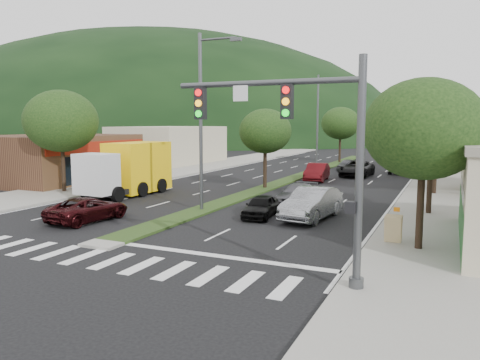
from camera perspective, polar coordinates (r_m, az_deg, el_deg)
The scene contains 29 objects.
ground at distance 20.72m, azimuth -15.63°, elevation -7.43°, with size 160.00×160.00×0.00m, color black.
sidewalk_right at distance 40.60m, azimuth 23.51°, elevation -0.66°, with size 5.00×90.00×0.15m, color gray.
sidewalk_left at distance 48.22m, azimuth -8.37°, elevation 0.97°, with size 6.00×90.00×0.15m, color gray.
median at distance 45.48m, azimuth 7.66°, elevation 0.61°, with size 1.60×56.00×0.12m, color #213914.
crosswalk at distance 19.29m, azimuth -19.49°, elevation -8.63°, with size 19.00×2.20×0.01m, color silver.
traffic_signal at distance 14.32m, azimuth 8.25°, elevation 5.24°, with size 6.12×0.40×7.00m.
shop_left at distance 43.80m, azimuth -21.62°, elevation 2.50°, with size 10.15×12.00×4.00m.
bldg_left_far at distance 58.84m, azimuth -8.58°, elevation 4.22°, with size 9.00×14.00×4.60m, color #B6AC91.
hill_far at distance 156.13m, azimuth -12.18°, elevation 4.97°, with size 176.00×132.00×82.00m, color black.
tree_r_a at distance 19.31m, azimuth 21.51°, elevation 5.78°, with size 4.60×4.60×6.63m.
tree_r_b at distance 27.30m, azimuth 22.44°, elevation 6.40°, with size 4.80×4.80×6.94m.
tree_r_c at distance 35.30m, azimuth 22.91°, elevation 5.92°, with size 4.40×4.40×6.48m.
tree_r_d at distance 45.30m, azimuth 23.32°, elevation 6.57°, with size 5.00×5.00×7.17m.
tree_r_e at distance 55.29m, azimuth 23.54°, elevation 6.23°, with size 4.60×4.60×6.71m.
tree_med_near at distance 35.75m, azimuth 3.09°, elevation 5.96°, with size 4.00×4.00×6.02m.
tree_med_far at distance 60.70m, azimuth 12.15°, elevation 6.78°, with size 4.80×4.80×6.94m.
tree_l_a at distance 35.93m, azimuth -20.97°, elevation 6.72°, with size 5.20×5.20×7.25m.
streetlight_near at distance 26.59m, azimuth -4.43°, elevation 8.08°, with size 2.60×0.25×10.00m.
streetlight_mid at distance 49.96m, azimuth 9.67°, elevation 7.48°, with size 2.60×0.25×10.00m.
sedan_silver at distance 25.05m, azimuth 8.76°, elevation -2.84°, with size 1.75×5.02×1.65m, color #94969B.
suv_maroon at distance 25.50m, azimuth -18.03°, elevation -3.39°, with size 2.08×4.50×1.25m, color black.
car_queue_a at distance 25.23m, azimuth 2.53°, elevation -3.23°, with size 1.40×3.49×1.19m, color black.
car_queue_b at distance 29.72m, azimuth 6.97°, elevation -1.69°, with size 1.69×4.17×1.21m, color #535258.
car_queue_c at distance 41.53m, azimuth 9.36°, elevation 0.96°, with size 1.63×4.66×1.54m, color #530D11.
car_queue_d at distance 45.84m, azimuth 14.04°, elevation 1.39°, with size 2.51×5.44×1.51m, color black.
car_queue_e at distance 51.11m, azimuth 12.93°, elevation 1.82°, with size 1.46×3.63×1.24m, color #525358.
box_truck at distance 33.77m, azimuth -13.29°, elevation 1.15°, with size 3.11×7.53×3.67m.
motorhome at distance 50.95m, azimuth 19.88°, elevation 2.74°, with size 3.34×8.34×3.12m.
a_frame_sign at distance 20.45m, azimuth 18.19°, elevation -5.36°, with size 0.67×0.77×1.50m.
Camera 1 is at (13.03, -15.28, 5.07)m, focal length 35.00 mm.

